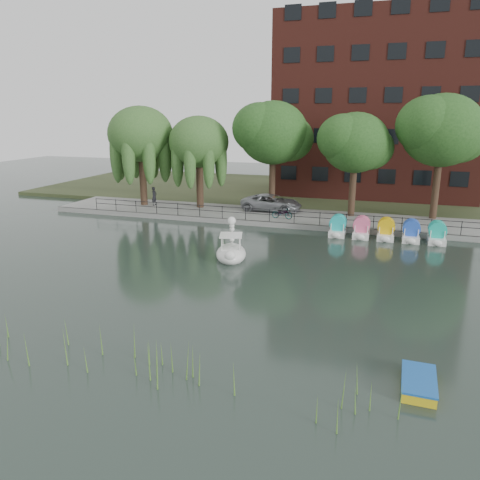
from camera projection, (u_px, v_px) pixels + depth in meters
The scene contains 18 objects.
ground_plane at pixel (209, 281), 25.24m from camera, with size 120.00×120.00×0.00m, color #384942.
promenade at pixel (277, 217), 39.88m from camera, with size 40.00×6.00×0.40m, color gray.
kerb at pixel (269, 224), 37.17m from camera, with size 40.00×0.25×0.40m, color gray.
land_strip at pixel (306, 191), 52.75m from camera, with size 60.00×22.00×0.36m, color #47512D.
railing at pixel (270, 212), 37.11m from camera, with size 32.00×0.05×1.00m.
apartment_building at pixel (377, 107), 48.24m from camera, with size 20.00×10.07×18.00m.
willow_left at pixel (141, 134), 42.41m from camera, with size 5.88×5.88×9.01m.
willow_mid at pixel (199, 142), 41.42m from camera, with size 5.32×5.32×8.15m.
broadleaf_center at pixel (273, 133), 40.21m from camera, with size 6.00×6.00×9.25m.
broadleaf_right at pixel (355, 143), 37.86m from camera, with size 5.40×5.40×8.32m.
broadleaf_far at pixel (442, 131), 36.60m from camera, with size 6.30×6.30×9.71m.
minivan at pixel (272, 202), 41.02m from camera, with size 6.05×2.78×1.68m, color gray.
bicycle at pixel (282, 213), 38.13m from camera, with size 1.72×0.60×1.00m, color gray.
pedestrian at pixel (154, 195), 43.53m from camera, with size 0.71×0.48×1.98m, color black.
swan_boat at pixel (231, 250), 28.95m from camera, with size 2.57×3.31×2.47m.
pedal_boat_row at pixel (386, 231), 33.45m from camera, with size 7.95×1.70×1.40m.
yellow_rowboat at pixel (419, 383), 15.36m from camera, with size 1.16×2.17×0.39m.
reed_bank at pixel (160, 364), 15.76m from camera, with size 24.00×2.40×1.20m.
Camera 1 is at (8.87, -22.11, 8.79)m, focal length 35.00 mm.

